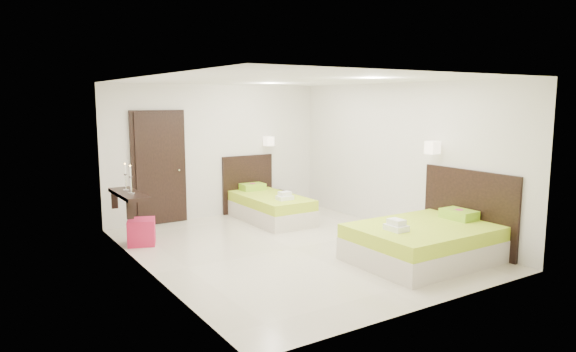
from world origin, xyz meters
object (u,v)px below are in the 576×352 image
bed_single (268,205)px  bed_double (427,240)px  nightstand (276,201)px  ottoman (142,232)px

bed_single → bed_double: bearing=-79.1°
bed_single → bed_double: bed_double is taller
nightstand → bed_double: bearing=-90.4°
nightstand → ottoman: (-3.15, -1.04, 0.01)m
bed_single → ottoman: bed_single is taller
bed_single → nightstand: size_ratio=4.15×
bed_double → nightstand: bearing=91.5°
bed_double → nightstand: bed_double is taller
bed_single → ottoman: bearing=-171.2°
bed_single → bed_double: 3.47m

